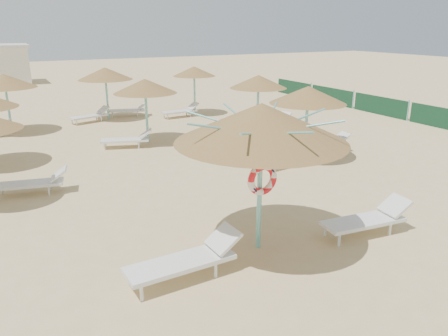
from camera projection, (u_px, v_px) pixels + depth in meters
name	position (u px, v px, depth m)	size (l,w,h in m)	color
ground	(268.00, 246.00, 9.88)	(120.00, 120.00, 0.00)	#D0B67F
main_palapa	(261.00, 123.00, 8.96)	(3.63, 3.63, 3.26)	#6EBFBE
lounger_main_a	(188.00, 259.00, 8.53)	(2.35, 0.80, 0.84)	silver
lounger_main_b	(368.00, 219.00, 10.35)	(2.25, 0.87, 0.80)	silver
palapa_field	(128.00, 87.00, 18.18)	(15.41, 13.52, 2.71)	#6EBFBE
windbreak_fence	(381.00, 106.00, 24.30)	(0.08, 19.84, 1.10)	#1B5235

